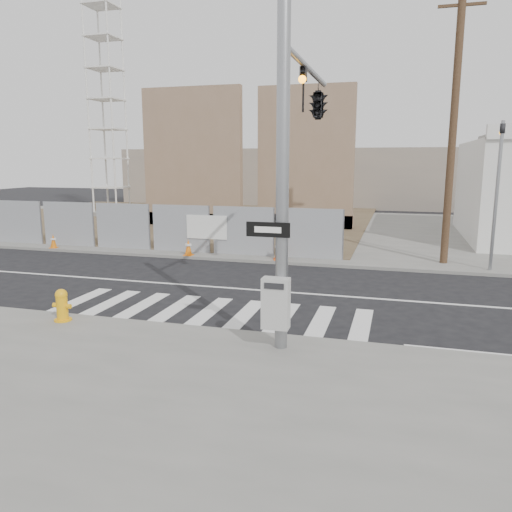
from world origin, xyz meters
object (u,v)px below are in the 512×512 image
(crane_tower, at_px, (106,86))
(fire_hydrant, at_px, (62,305))
(traffic_cone_d, at_px, (279,250))
(signal_pole, at_px, (308,127))
(traffic_cone_b, at_px, (53,241))
(traffic_cone_c, at_px, (188,247))

(crane_tower, distance_m, fire_hydrant, 26.07)
(crane_tower, distance_m, traffic_cone_d, 21.58)
(traffic_cone_d, bearing_deg, signal_pole, -70.87)
(traffic_cone_b, bearing_deg, fire_hydrant, -51.22)
(fire_hydrant, height_order, traffic_cone_c, fire_hydrant)
(traffic_cone_d, bearing_deg, traffic_cone_b, -179.26)
(signal_pole, height_order, traffic_cone_d, signal_pole)
(signal_pole, relative_size, traffic_cone_d, 8.76)
(signal_pole, height_order, traffic_cone_c, signal_pole)
(signal_pole, height_order, fire_hydrant, signal_pole)
(crane_tower, height_order, traffic_cone_c, crane_tower)
(traffic_cone_c, bearing_deg, signal_pole, -46.10)
(crane_tower, relative_size, fire_hydrant, 22.85)
(crane_tower, distance_m, traffic_cone_b, 16.17)
(crane_tower, bearing_deg, fire_hydrant, -60.97)
(traffic_cone_b, bearing_deg, signal_pole, -26.47)
(traffic_cone_b, distance_m, traffic_cone_c, 6.55)
(signal_pole, relative_size, traffic_cone_b, 11.17)
(signal_pole, xyz_separation_m, traffic_cone_c, (-6.03, 6.27, -4.33))
(fire_hydrant, relative_size, traffic_cone_b, 1.27)
(fire_hydrant, relative_size, traffic_cone_d, 0.99)
(crane_tower, xyz_separation_m, fire_hydrant, (11.96, -21.55, -8.51))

